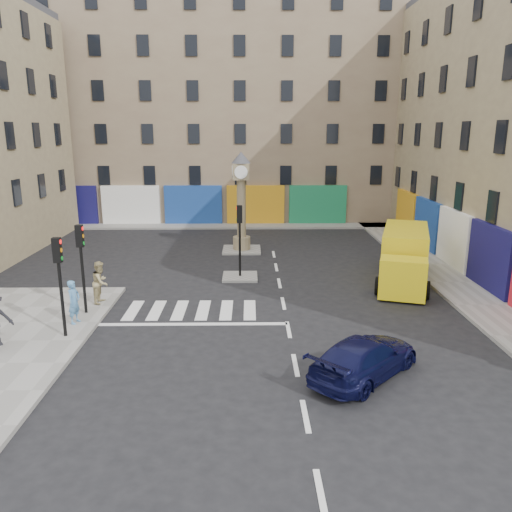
{
  "coord_description": "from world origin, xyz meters",
  "views": [
    {
      "loc": [
        -1.5,
        -16.99,
        7.54
      ],
      "look_at": [
        -1.21,
        4.76,
        2.0
      ],
      "focal_mm": 35.0,
      "sensor_mm": 36.0,
      "label": 1
    }
  ],
  "objects_px": {
    "yellow_van": "(404,256)",
    "navy_sedan": "(365,357)",
    "traffic_light_left_near": "(59,271)",
    "pedestrian_blue": "(74,302)",
    "traffic_light_island": "(240,229)",
    "clock_pillar": "(241,195)",
    "pedestrian_tan": "(101,282)",
    "traffic_light_left_far": "(81,255)"
  },
  "relations": [
    {
      "from": "pedestrian_tan",
      "to": "yellow_van",
      "type": "bearing_deg",
      "value": -71.01
    },
    {
      "from": "pedestrian_tan",
      "to": "navy_sedan",
      "type": "bearing_deg",
      "value": -118.32
    },
    {
      "from": "pedestrian_tan",
      "to": "pedestrian_blue",
      "type": "bearing_deg",
      "value": 176.67
    },
    {
      "from": "traffic_light_left_near",
      "to": "pedestrian_blue",
      "type": "relative_size",
      "value": 2.14
    },
    {
      "from": "traffic_light_left_near",
      "to": "traffic_light_left_far",
      "type": "height_order",
      "value": "same"
    },
    {
      "from": "clock_pillar",
      "to": "yellow_van",
      "type": "bearing_deg",
      "value": -38.06
    },
    {
      "from": "yellow_van",
      "to": "pedestrian_tan",
      "type": "distance_m",
      "value": 14.81
    },
    {
      "from": "yellow_van",
      "to": "navy_sedan",
      "type": "bearing_deg",
      "value": -95.0
    },
    {
      "from": "traffic_light_left_far",
      "to": "clock_pillar",
      "type": "relative_size",
      "value": 0.61
    },
    {
      "from": "clock_pillar",
      "to": "pedestrian_blue",
      "type": "distance_m",
      "value": 14.26
    },
    {
      "from": "navy_sedan",
      "to": "clock_pillar",
      "type": "bearing_deg",
      "value": -32.23
    },
    {
      "from": "traffic_light_left_far",
      "to": "clock_pillar",
      "type": "xyz_separation_m",
      "value": [
        6.3,
        11.4,
        0.93
      ]
    },
    {
      "from": "yellow_van",
      "to": "pedestrian_tan",
      "type": "bearing_deg",
      "value": -148.23
    },
    {
      "from": "clock_pillar",
      "to": "pedestrian_tan",
      "type": "bearing_deg",
      "value": -120.63
    },
    {
      "from": "traffic_light_island",
      "to": "navy_sedan",
      "type": "distance_m",
      "value": 11.68
    },
    {
      "from": "navy_sedan",
      "to": "pedestrian_blue",
      "type": "distance_m",
      "value": 11.27
    },
    {
      "from": "navy_sedan",
      "to": "pedestrian_tan",
      "type": "xyz_separation_m",
      "value": [
        -10.08,
        6.63,
        0.44
      ]
    },
    {
      "from": "traffic_light_island",
      "to": "pedestrian_blue",
      "type": "height_order",
      "value": "traffic_light_island"
    },
    {
      "from": "traffic_light_island",
      "to": "navy_sedan",
      "type": "xyz_separation_m",
      "value": [
        4.08,
        -10.77,
        -1.95
      ]
    },
    {
      "from": "traffic_light_left_far",
      "to": "pedestrian_blue",
      "type": "xyz_separation_m",
      "value": [
        -0.05,
        -1.12,
        -1.61
      ]
    },
    {
      "from": "traffic_light_left_far",
      "to": "yellow_van",
      "type": "xyz_separation_m",
      "value": [
        14.67,
        4.84,
        -1.34
      ]
    },
    {
      "from": "pedestrian_blue",
      "to": "traffic_light_left_far",
      "type": "bearing_deg",
      "value": 11.72
    },
    {
      "from": "traffic_light_island",
      "to": "pedestrian_blue",
      "type": "xyz_separation_m",
      "value": [
        -6.35,
        -6.52,
        -1.58
      ]
    },
    {
      "from": "pedestrian_blue",
      "to": "navy_sedan",
      "type": "bearing_deg",
      "value": -97.86
    },
    {
      "from": "navy_sedan",
      "to": "pedestrian_tan",
      "type": "height_order",
      "value": "pedestrian_tan"
    },
    {
      "from": "traffic_light_left_near",
      "to": "pedestrian_blue",
      "type": "distance_m",
      "value": 2.05
    },
    {
      "from": "yellow_van",
      "to": "pedestrian_tan",
      "type": "xyz_separation_m",
      "value": [
        -14.37,
        -3.58,
        -0.2
      ]
    },
    {
      "from": "traffic_light_island",
      "to": "yellow_van",
      "type": "distance_m",
      "value": 8.49
    },
    {
      "from": "traffic_light_left_near",
      "to": "clock_pillar",
      "type": "distance_m",
      "value": 15.19
    },
    {
      "from": "pedestrian_tan",
      "to": "traffic_light_island",
      "type": "bearing_deg",
      "value": -50.4
    },
    {
      "from": "traffic_light_left_far",
      "to": "traffic_light_island",
      "type": "distance_m",
      "value": 8.3
    },
    {
      "from": "yellow_van",
      "to": "pedestrian_blue",
      "type": "bearing_deg",
      "value": -140.15
    },
    {
      "from": "navy_sedan",
      "to": "yellow_van",
      "type": "height_order",
      "value": "yellow_van"
    },
    {
      "from": "yellow_van",
      "to": "pedestrian_blue",
      "type": "height_order",
      "value": "yellow_van"
    },
    {
      "from": "traffic_light_left_far",
      "to": "pedestrian_blue",
      "type": "relative_size",
      "value": 2.14
    },
    {
      "from": "traffic_light_left_near",
      "to": "traffic_light_left_far",
      "type": "relative_size",
      "value": 1.0
    },
    {
      "from": "traffic_light_left_far",
      "to": "yellow_van",
      "type": "distance_m",
      "value": 15.51
    },
    {
      "from": "navy_sedan",
      "to": "traffic_light_left_far",
      "type": "bearing_deg",
      "value": 16.74
    },
    {
      "from": "traffic_light_left_near",
      "to": "yellow_van",
      "type": "distance_m",
      "value": 16.42
    },
    {
      "from": "traffic_light_island",
      "to": "traffic_light_left_near",
      "type": "bearing_deg",
      "value": -128.93
    },
    {
      "from": "traffic_light_island",
      "to": "navy_sedan",
      "type": "relative_size",
      "value": 0.84
    },
    {
      "from": "clock_pillar",
      "to": "yellow_van",
      "type": "height_order",
      "value": "clock_pillar"
    }
  ]
}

